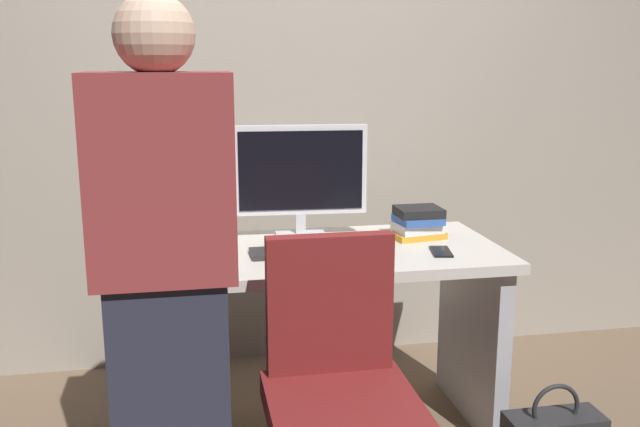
{
  "coord_description": "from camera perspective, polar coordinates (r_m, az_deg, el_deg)",
  "views": [
    {
      "loc": [
        -0.47,
        -2.55,
        1.46
      ],
      "look_at": [
        0.0,
        -0.05,
        0.9
      ],
      "focal_mm": 39.45,
      "sensor_mm": 36.0,
      "label": 1
    }
  ],
  "objects": [
    {
      "name": "cup_near_keyboard",
      "position": [
        2.51,
        -9.36,
        -3.14
      ],
      "size": [
        0.07,
        0.07,
        0.09
      ],
      "primitive_type": "cylinder",
      "color": "white",
      "rests_on": "desk"
    },
    {
      "name": "book_stack",
      "position": [
        2.87,
        7.97,
        -0.71
      ],
      "size": [
        0.22,
        0.18,
        0.13
      ],
      "color": "gold",
      "rests_on": "desk"
    },
    {
      "name": "cup_by_monitor",
      "position": [
        2.74,
        -10.22,
        -1.89
      ],
      "size": [
        0.07,
        0.07,
        0.08
      ],
      "primitive_type": "cylinder",
      "color": "white",
      "rests_on": "desk"
    },
    {
      "name": "keyboard",
      "position": [
        2.62,
        -0.98,
        -3.06
      ],
      "size": [
        0.43,
        0.14,
        0.02
      ],
      "primitive_type": "cube",
      "rotation": [
        0.0,
        0.0,
        0.03
      ],
      "color": "#262626",
      "rests_on": "desk"
    },
    {
      "name": "mouse",
      "position": [
        2.7,
        5.13,
        -2.51
      ],
      "size": [
        0.06,
        0.1,
        0.03
      ],
      "primitive_type": "ellipsoid",
      "color": "white",
      "rests_on": "desk"
    },
    {
      "name": "cell_phone",
      "position": [
        2.68,
        9.79,
        -3.06
      ],
      "size": [
        0.1,
        0.15,
        0.01
      ],
      "primitive_type": "cube",
      "rotation": [
        0.0,
        0.0,
        -0.19
      ],
      "color": "black",
      "rests_on": "desk"
    },
    {
      "name": "monitor",
      "position": [
        2.82,
        -1.61,
        3.16
      ],
      "size": [
        0.54,
        0.15,
        0.46
      ],
      "color": "silver",
      "rests_on": "desk"
    },
    {
      "name": "person_at_desk",
      "position": [
        2.07,
        -12.38,
        -5.38
      ],
      "size": [
        0.4,
        0.24,
        1.64
      ],
      "color": "#262838",
      "rests_on": "ground"
    },
    {
      "name": "office_chair",
      "position": [
        2.2,
        1.49,
        -15.64
      ],
      "size": [
        0.52,
        0.52,
        0.94
      ],
      "color": "black",
      "rests_on": "ground"
    },
    {
      "name": "desk",
      "position": [
        2.76,
        -0.19,
        -7.63
      ],
      "size": [
        1.41,
        0.69,
        0.75
      ],
      "color": "beige",
      "rests_on": "ground"
    },
    {
      "name": "wall_back",
      "position": [
        3.39,
        -2.76,
        12.98
      ],
      "size": [
        6.4,
        0.1,
        3.0
      ],
      "primitive_type": "cube",
      "color": "#9E9384",
      "rests_on": "ground"
    }
  ]
}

